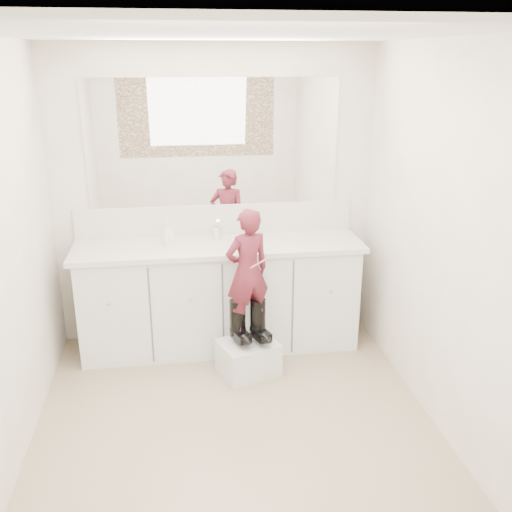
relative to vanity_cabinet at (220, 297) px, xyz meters
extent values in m
plane|color=#8C785C|center=(0.00, -1.23, -0.42)|extent=(3.00, 3.00, 0.00)
plane|color=white|center=(0.00, -1.23, 1.97)|extent=(3.00, 3.00, 0.00)
plane|color=beige|center=(0.00, 0.27, 0.77)|extent=(2.60, 0.00, 2.60)
plane|color=beige|center=(0.00, -2.73, 0.77)|extent=(2.60, 0.00, 2.60)
plane|color=beige|center=(1.30, -1.23, 0.78)|extent=(0.00, 3.00, 3.00)
cube|color=silver|center=(0.00, 0.00, 0.00)|extent=(2.20, 0.55, 0.85)
cube|color=beige|center=(0.00, -0.01, 0.45)|extent=(2.28, 0.58, 0.04)
cube|color=beige|center=(0.00, 0.26, 0.59)|extent=(2.28, 0.03, 0.25)
cube|color=white|center=(0.00, 0.26, 1.22)|extent=(2.00, 0.02, 1.00)
cube|color=#472819|center=(0.00, -2.71, 1.22)|extent=(2.00, 0.01, 1.20)
cylinder|color=silver|center=(0.00, 0.15, 0.52)|extent=(0.08, 0.08, 0.10)
imported|color=beige|center=(0.21, -0.01, 0.51)|extent=(0.13, 0.13, 0.09)
imported|color=white|center=(-0.40, 0.07, 0.55)|extent=(0.10, 0.10, 0.17)
cube|color=silver|center=(0.17, -0.50, -0.29)|extent=(0.50, 0.46, 0.26)
imported|color=#982E41|center=(0.17, -0.48, 0.40)|extent=(0.39, 0.32, 0.93)
cylinder|color=#E55991|center=(0.24, -0.56, 0.49)|extent=(0.13, 0.06, 0.06)
camera|label=1|loc=(-0.32, -4.28, 1.86)|focal=40.00mm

